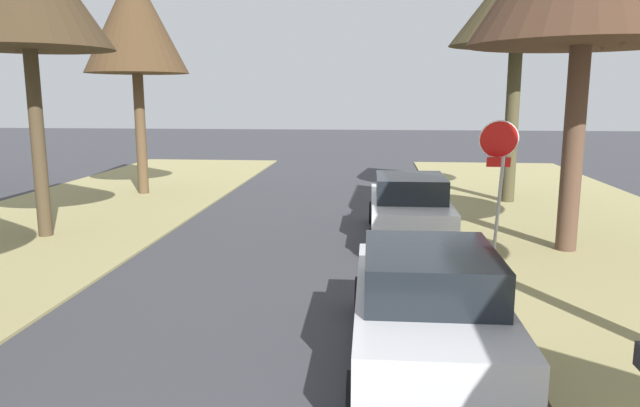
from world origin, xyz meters
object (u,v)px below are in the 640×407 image
stop_sign_far (499,160)px  parked_sedan_silver (427,310)px  street_tree_left_far (135,22)px  street_tree_right_far (519,2)px  parked_sedan_white (409,210)px

stop_sign_far → parked_sedan_silver: stop_sign_far is taller
street_tree_left_far → street_tree_right_far: bearing=-2.2°
stop_sign_far → parked_sedan_silver: 5.51m
street_tree_right_far → parked_sedan_white: 8.41m
stop_sign_far → street_tree_right_far: 8.41m
street_tree_right_far → street_tree_left_far: 12.47m
stop_sign_far → parked_sedan_white: stop_sign_far is taller
stop_sign_far → street_tree_left_far: 13.62m
parked_sedan_silver → parked_sedan_white: size_ratio=1.00×
street_tree_right_far → parked_sedan_silver: (-3.62, -12.10, -5.56)m
stop_sign_far → parked_sedan_silver: (-1.82, -5.00, -1.43)m
stop_sign_far → parked_sedan_white: (-1.68, 1.84, -1.43)m
parked_sedan_silver → parked_sedan_white: bearing=88.8°
street_tree_left_far → parked_sedan_silver: 16.23m
street_tree_right_far → parked_sedan_white: street_tree_right_far is taller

